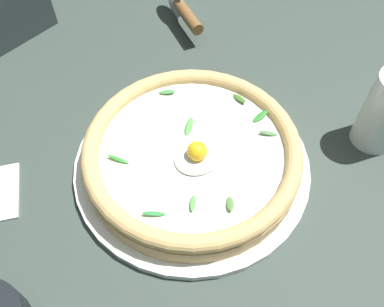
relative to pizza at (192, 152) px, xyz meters
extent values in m
cube|color=#333E38|center=(0.05, 0.04, -0.05)|extent=(2.40, 2.40, 0.03)
cylinder|color=white|center=(0.00, 0.00, -0.03)|extent=(0.34, 0.34, 0.01)
cylinder|color=tan|center=(0.00, 0.00, -0.01)|extent=(0.30, 0.30, 0.03)
torus|color=tan|center=(0.00, 0.00, 0.01)|extent=(0.30, 0.30, 0.02)
cylinder|color=white|center=(0.00, 0.00, 0.01)|extent=(0.26, 0.26, 0.00)
ellipsoid|color=white|center=(0.00, 0.02, 0.01)|extent=(0.06, 0.06, 0.01)
sphere|color=yellow|center=(0.00, 0.02, 0.02)|extent=(0.03, 0.03, 0.03)
ellipsoid|color=#458742|center=(-0.03, -0.11, 0.01)|extent=(0.03, 0.02, 0.01)
ellipsoid|color=#50843B|center=(0.01, 0.10, 0.01)|extent=(0.02, 0.03, 0.01)
ellipsoid|color=#457844|center=(-0.10, 0.04, 0.01)|extent=(0.02, 0.02, 0.01)
ellipsoid|color=#30812B|center=(0.09, -0.04, 0.01)|extent=(0.02, 0.03, 0.01)
ellipsoid|color=#3E6E27|center=(-0.11, -0.04, 0.01)|extent=(0.01, 0.03, 0.01)
ellipsoid|color=#2F7E2A|center=(-0.11, 0.01, 0.01)|extent=(0.03, 0.01, 0.01)
ellipsoid|color=#55A04C|center=(0.04, 0.07, 0.01)|extent=(0.02, 0.02, 0.01)
ellipsoid|color=#488E40|center=(-0.02, -0.03, 0.01)|extent=(0.03, 0.03, 0.01)
ellipsoid|color=#2B7739|center=(0.09, 0.06, 0.01)|extent=(0.03, 0.02, 0.01)
cylinder|color=silver|center=(-0.17, -0.31, 0.00)|extent=(0.01, 0.02, 0.01)
cylinder|color=brown|center=(-0.16, -0.26, 0.00)|extent=(0.04, 0.09, 0.02)
cylinder|color=#B03534|center=(-0.26, 0.11, -0.02)|extent=(0.06, 0.06, 0.04)
camera|label=1|loc=(0.18, 0.27, 0.45)|focal=37.76mm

